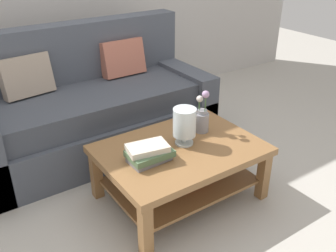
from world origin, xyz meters
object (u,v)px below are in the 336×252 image
at_px(book_stack_main, 149,153).
at_px(flower_pitcher, 202,117).
at_px(coffee_table, 181,161).
at_px(couch, 91,109).
at_px(glass_hurricane_vase, 185,123).

height_order(book_stack_main, flower_pitcher, flower_pitcher).
bearing_deg(flower_pitcher, coffee_table, -158.84).
distance_m(coffee_table, flower_pitcher, 0.37).
height_order(couch, coffee_table, couch).
bearing_deg(book_stack_main, glass_hurricane_vase, 9.02).
bearing_deg(book_stack_main, flower_pitcher, 13.13).
xyz_separation_m(book_stack_main, flower_pitcher, (0.54, 0.13, 0.06)).
relative_size(coffee_table, glass_hurricane_vase, 4.13).
bearing_deg(coffee_table, book_stack_main, -175.13).
bearing_deg(glass_hurricane_vase, couch, 104.19).
xyz_separation_m(couch, coffee_table, (0.21, -1.05, -0.06)).
relative_size(couch, glass_hurricane_vase, 7.69).
height_order(couch, book_stack_main, couch).
bearing_deg(flower_pitcher, book_stack_main, -166.87).
bearing_deg(coffee_table, couch, 101.37).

